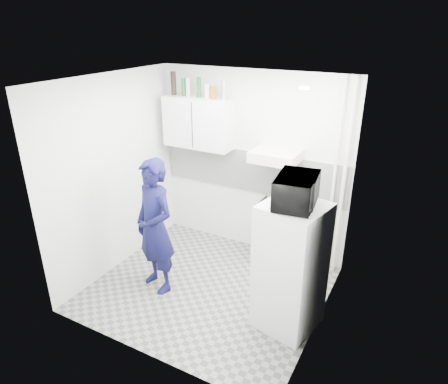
% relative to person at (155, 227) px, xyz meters
% --- Properties ---
extents(floor, '(2.80, 2.80, 0.00)m').
position_rel_person_xyz_m(floor, '(0.59, 0.25, -0.86)').
color(floor, gray).
rests_on(floor, ground).
extents(ceiling, '(2.80, 2.80, 0.00)m').
position_rel_person_xyz_m(ceiling, '(0.59, 0.25, 1.74)').
color(ceiling, white).
rests_on(ceiling, wall_back).
extents(wall_back, '(2.80, 0.00, 2.80)m').
position_rel_person_xyz_m(wall_back, '(0.59, 1.50, 0.44)').
color(wall_back, silver).
rests_on(wall_back, floor).
extents(wall_left, '(0.00, 2.60, 2.60)m').
position_rel_person_xyz_m(wall_left, '(-0.81, 0.25, 0.44)').
color(wall_left, silver).
rests_on(wall_left, floor).
extents(wall_right, '(0.00, 2.60, 2.60)m').
position_rel_person_xyz_m(wall_right, '(1.99, 0.25, 0.44)').
color(wall_right, silver).
rests_on(wall_right, floor).
extents(person, '(0.73, 0.59, 1.72)m').
position_rel_person_xyz_m(person, '(0.00, 0.00, 0.00)').
color(person, '#0F0F37').
rests_on(person, floor).
extents(stove, '(0.54, 0.54, 0.87)m').
position_rel_person_xyz_m(stove, '(1.12, 1.25, -0.43)').
color(stove, silver).
rests_on(stove, floor).
extents(fridge, '(0.72, 0.72, 1.48)m').
position_rel_person_xyz_m(fridge, '(1.69, 0.13, -0.12)').
color(fridge, white).
rests_on(fridge, floor).
extents(stove_top, '(0.52, 0.52, 0.03)m').
position_rel_person_xyz_m(stove_top, '(1.12, 1.25, 0.02)').
color(stove_top, black).
rests_on(stove_top, stove).
extents(saucepan, '(0.20, 0.20, 0.11)m').
position_rel_person_xyz_m(saucepan, '(1.05, 1.26, 0.09)').
color(saucepan, silver).
rests_on(saucepan, stove_top).
extents(microwave, '(0.61, 0.45, 0.31)m').
position_rel_person_xyz_m(microwave, '(1.69, 0.13, 0.77)').
color(microwave, black).
rests_on(microwave, fridge).
extents(bottle_a, '(0.07, 0.07, 0.32)m').
position_rel_person_xyz_m(bottle_a, '(-0.56, 1.32, 1.50)').
color(bottle_a, black).
rests_on(bottle_a, upper_cabinet).
extents(bottle_b, '(0.06, 0.06, 0.24)m').
position_rel_person_xyz_m(bottle_b, '(-0.39, 1.32, 1.46)').
color(bottle_b, '#144C1E').
rests_on(bottle_b, upper_cabinet).
extents(bottle_c, '(0.06, 0.06, 0.25)m').
position_rel_person_xyz_m(bottle_c, '(-0.32, 1.32, 1.47)').
color(bottle_c, '#B2B7BC').
rests_on(bottle_c, upper_cabinet).
extents(bottle_d, '(0.06, 0.06, 0.27)m').
position_rel_person_xyz_m(bottle_d, '(-0.15, 1.32, 1.47)').
color(bottle_d, '#144C1E').
rests_on(bottle_d, upper_cabinet).
extents(canister_a, '(0.08, 0.08, 0.19)m').
position_rel_person_xyz_m(canister_a, '(-0.01, 1.32, 1.44)').
color(canister_a, '#B2B7BC').
rests_on(canister_a, upper_cabinet).
extents(canister_b, '(0.09, 0.09, 0.16)m').
position_rel_person_xyz_m(canister_b, '(0.08, 1.32, 1.42)').
color(canister_b, brown).
rests_on(canister_b, upper_cabinet).
extents(bottle_e, '(0.06, 0.06, 0.25)m').
position_rel_person_xyz_m(bottle_e, '(0.24, 1.32, 1.46)').
color(bottle_e, silver).
rests_on(bottle_e, upper_cabinet).
extents(upper_cabinet, '(1.00, 0.35, 0.70)m').
position_rel_person_xyz_m(upper_cabinet, '(-0.16, 1.32, 0.99)').
color(upper_cabinet, white).
rests_on(upper_cabinet, wall_back).
extents(range_hood, '(0.60, 0.50, 0.14)m').
position_rel_person_xyz_m(range_hood, '(1.04, 1.25, 0.71)').
color(range_hood, silver).
rests_on(range_hood, wall_back).
extents(backsplash, '(2.74, 0.03, 0.60)m').
position_rel_person_xyz_m(backsplash, '(0.59, 1.48, 0.34)').
color(backsplash, white).
rests_on(backsplash, wall_back).
extents(pipe_a, '(0.05, 0.05, 2.60)m').
position_rel_person_xyz_m(pipe_a, '(1.89, 1.42, 0.44)').
color(pipe_a, silver).
rests_on(pipe_a, floor).
extents(pipe_b, '(0.04, 0.04, 2.60)m').
position_rel_person_xyz_m(pipe_b, '(1.77, 1.42, 0.44)').
color(pipe_b, silver).
rests_on(pipe_b, floor).
extents(ceiling_spot_fixture, '(0.10, 0.10, 0.02)m').
position_rel_person_xyz_m(ceiling_spot_fixture, '(1.59, 0.45, 1.71)').
color(ceiling_spot_fixture, white).
rests_on(ceiling_spot_fixture, ceiling).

